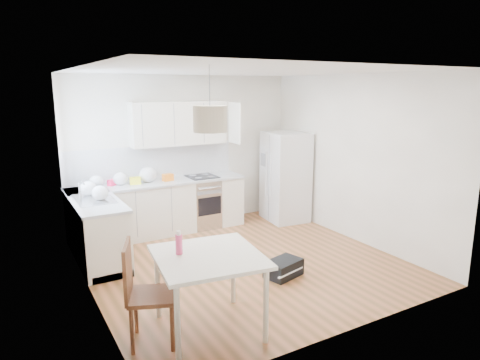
# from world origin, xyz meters

# --- Properties ---
(floor) EXTENTS (4.20, 4.20, 0.00)m
(floor) POSITION_xyz_m (0.00, 0.00, 0.00)
(floor) COLOR brown
(floor) RESTS_ON ground
(ceiling) EXTENTS (4.20, 4.20, 0.00)m
(ceiling) POSITION_xyz_m (0.00, 0.00, 2.70)
(ceiling) COLOR white
(ceiling) RESTS_ON wall_back
(wall_back) EXTENTS (4.20, 0.00, 4.20)m
(wall_back) POSITION_xyz_m (0.00, 2.10, 1.35)
(wall_back) COLOR beige
(wall_back) RESTS_ON floor
(wall_left) EXTENTS (0.00, 4.20, 4.20)m
(wall_left) POSITION_xyz_m (-2.10, 0.00, 1.35)
(wall_left) COLOR beige
(wall_left) RESTS_ON floor
(wall_right) EXTENTS (0.00, 4.20, 4.20)m
(wall_right) POSITION_xyz_m (2.10, 0.00, 1.35)
(wall_right) COLOR beige
(wall_right) RESTS_ON floor
(window_glassblock) EXTENTS (0.02, 1.00, 1.00)m
(window_glassblock) POSITION_xyz_m (-2.09, 1.15, 1.75)
(window_glassblock) COLOR #BFE0F9
(window_glassblock) RESTS_ON wall_left
(cabinets_back) EXTENTS (3.00, 0.60, 0.88)m
(cabinets_back) POSITION_xyz_m (-0.60, 1.80, 0.44)
(cabinets_back) COLOR silver
(cabinets_back) RESTS_ON floor
(cabinets_left) EXTENTS (0.60, 1.80, 0.88)m
(cabinets_left) POSITION_xyz_m (-1.80, 1.20, 0.44)
(cabinets_left) COLOR silver
(cabinets_left) RESTS_ON floor
(counter_back) EXTENTS (3.02, 0.64, 0.04)m
(counter_back) POSITION_xyz_m (-0.60, 1.80, 0.90)
(counter_back) COLOR silver
(counter_back) RESTS_ON cabinets_back
(counter_left) EXTENTS (0.64, 1.82, 0.04)m
(counter_left) POSITION_xyz_m (-1.80, 1.20, 0.90)
(counter_left) COLOR silver
(counter_left) RESTS_ON cabinets_left
(backsplash_back) EXTENTS (3.00, 0.01, 0.58)m
(backsplash_back) POSITION_xyz_m (-0.60, 2.09, 1.21)
(backsplash_back) COLOR white
(backsplash_back) RESTS_ON wall_back
(backsplash_left) EXTENTS (0.01, 1.80, 0.58)m
(backsplash_left) POSITION_xyz_m (-2.09, 1.20, 1.21)
(backsplash_left) COLOR white
(backsplash_left) RESTS_ON wall_left
(upper_cabinets) EXTENTS (1.70, 0.32, 0.75)m
(upper_cabinets) POSITION_xyz_m (-0.15, 1.94, 1.88)
(upper_cabinets) COLOR silver
(upper_cabinets) RESTS_ON wall_back
(range_oven) EXTENTS (0.50, 0.61, 0.88)m
(range_oven) POSITION_xyz_m (0.20, 1.80, 0.44)
(range_oven) COLOR #BABCBF
(range_oven) RESTS_ON floor
(sink) EXTENTS (0.50, 0.80, 0.16)m
(sink) POSITION_xyz_m (-1.80, 1.15, 0.92)
(sink) COLOR #BABCBF
(sink) RESTS_ON counter_left
(refrigerator) EXTENTS (0.90, 0.92, 1.67)m
(refrigerator) POSITION_xyz_m (1.76, 1.41, 0.84)
(refrigerator) COLOR silver
(refrigerator) RESTS_ON floor
(dining_table) EXTENTS (1.18, 1.18, 0.83)m
(dining_table) POSITION_xyz_m (-1.19, -1.35, 0.73)
(dining_table) COLOR beige
(dining_table) RESTS_ON floor
(dining_chair) EXTENTS (0.57, 0.57, 1.05)m
(dining_chair) POSITION_xyz_m (-1.76, -1.28, 0.52)
(dining_chair) COLOR #492A16
(dining_chair) RESTS_ON floor
(drink_bottle) EXTENTS (0.08, 0.08, 0.25)m
(drink_bottle) POSITION_xyz_m (-1.43, -1.18, 0.95)
(drink_bottle) COLOR #E33F72
(drink_bottle) RESTS_ON dining_table
(gym_bag) EXTENTS (0.55, 0.43, 0.22)m
(gym_bag) POSITION_xyz_m (0.24, -0.68, 0.11)
(gym_bag) COLOR black
(gym_bag) RESTS_ON floor
(pendant_lamp) EXTENTS (0.39, 0.39, 0.26)m
(pendant_lamp) POSITION_xyz_m (-1.08, -1.21, 2.18)
(pendant_lamp) COLOR beige
(pendant_lamp) RESTS_ON ceiling
(grocery_bag_a) EXTENTS (0.22, 0.19, 0.20)m
(grocery_bag_a) POSITION_xyz_m (-1.62, 1.84, 1.02)
(grocery_bag_a) COLOR white
(grocery_bag_a) RESTS_ON counter_back
(grocery_bag_b) EXTENTS (0.23, 0.20, 0.21)m
(grocery_bag_b) POSITION_xyz_m (-1.23, 1.85, 1.03)
(grocery_bag_b) COLOR white
(grocery_bag_b) RESTS_ON counter_back
(grocery_bag_c) EXTENTS (0.29, 0.25, 0.26)m
(grocery_bag_c) POSITION_xyz_m (-0.77, 1.85, 1.05)
(grocery_bag_c) COLOR white
(grocery_bag_c) RESTS_ON counter_back
(grocery_bag_d) EXTENTS (0.24, 0.20, 0.21)m
(grocery_bag_d) POSITION_xyz_m (-1.82, 1.40, 1.03)
(grocery_bag_d) COLOR white
(grocery_bag_d) RESTS_ON counter_back
(grocery_bag_e) EXTENTS (0.23, 0.20, 0.21)m
(grocery_bag_e) POSITION_xyz_m (-1.73, 1.04, 1.03)
(grocery_bag_e) COLOR white
(grocery_bag_e) RESTS_ON counter_left
(snack_orange) EXTENTS (0.19, 0.13, 0.12)m
(snack_orange) POSITION_xyz_m (-0.45, 1.78, 0.98)
(snack_orange) COLOR orange
(snack_orange) RESTS_ON counter_back
(snack_yellow) EXTENTS (0.19, 0.13, 0.12)m
(snack_yellow) POSITION_xyz_m (-1.01, 1.80, 0.98)
(snack_yellow) COLOR yellow
(snack_yellow) RESTS_ON counter_back
(snack_red) EXTENTS (0.17, 0.15, 0.10)m
(snack_red) POSITION_xyz_m (-1.36, 1.90, 0.97)
(snack_red) COLOR red
(snack_red) RESTS_ON counter_back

